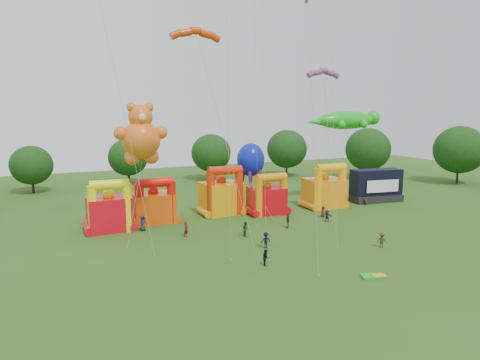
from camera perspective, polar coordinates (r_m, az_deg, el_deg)
name	(u,v)px	position (r m, az deg, el deg)	size (l,w,h in m)	color
ground	(351,289)	(37.29, 14.60, -13.94)	(160.00, 160.00, 0.00)	#2B4A14
tree_ring	(337,215)	(35.09, 12.83, -4.57)	(126.21, 128.34, 12.07)	#352314
bouncy_castle_0	(109,211)	(54.22, -17.01, -3.97)	(5.24, 4.28, 6.46)	red
bouncy_castle_1	(154,205)	(56.86, -11.40, -3.29)	(5.26, 4.24, 6.06)	#F24E0D
bouncy_castle_2	(222,195)	(60.17, -2.42, -2.08)	(5.95, 5.08, 6.98)	orange
bouncy_castle_3	(267,198)	(60.51, 3.66, -2.40)	(5.52, 4.70, 5.93)	red
bouncy_castle_4	(325,190)	(65.49, 11.25, -1.38)	(5.86, 4.86, 6.79)	orange
stage_trailer	(376,186)	(71.76, 17.69, -0.75)	(8.48, 4.09, 5.23)	black
teddy_bear_kite	(138,168)	(49.66, -13.43, 1.52)	(6.13, 6.72, 15.47)	orange
gecko_kite	(341,151)	(68.17, 13.27, 3.76)	(13.84, 6.24, 14.50)	green
octopus_kite	(252,166)	(61.91, 1.58, 1.88)	(4.07, 9.30, 9.91)	#0B1CA9
parafoil_kites	(165,119)	(42.81, -9.97, 7.96)	(30.55, 12.37, 31.31)	red
diamond_kites	(273,95)	(47.53, 4.45, 11.26)	(14.52, 23.28, 42.54)	red
folded_kite_bundle	(374,276)	(40.12, 17.40, -12.16)	(2.20, 1.53, 0.31)	green
spectator_0	(143,223)	(53.48, -12.82, -5.62)	(0.93, 0.61, 1.91)	#232239
spectator_1	(186,229)	(50.04, -7.22, -6.54)	(0.67, 0.44, 1.84)	#55181B
spectator_2	(246,229)	(49.90, 0.76, -6.56)	(0.86, 0.67, 1.76)	#1C4731
spectator_3	(266,240)	(45.93, 3.44, -8.01)	(1.12, 0.64, 1.74)	black
spectator_4	(288,220)	(53.75, 6.40, -5.35)	(1.14, 0.48, 1.95)	#45301B
spectator_5	(327,216)	(57.44, 11.52, -4.71)	(1.47, 0.47, 1.58)	#28243D
spectator_6	(323,212)	(59.74, 11.02, -4.15)	(0.77, 0.50, 1.57)	#502317
spectator_7	(346,201)	(66.48, 13.97, -2.75)	(0.69, 0.45, 1.89)	#19401E
spectator_8	(266,257)	(41.08, 3.47, -10.25)	(0.77, 0.60, 1.58)	black
spectator_9	(382,240)	(48.51, 18.38, -7.62)	(1.02, 0.59, 1.59)	#3B2717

